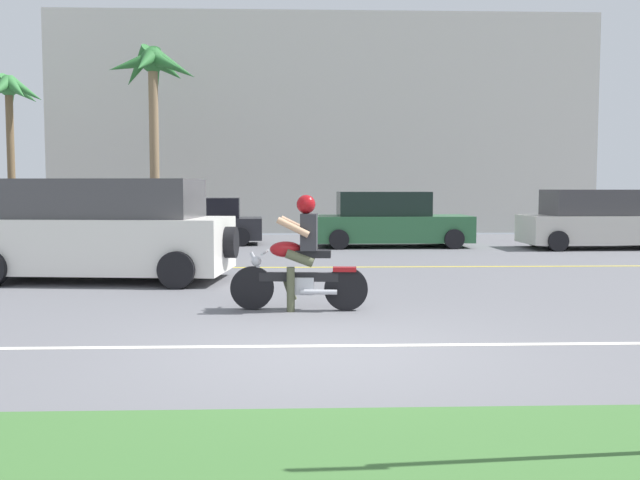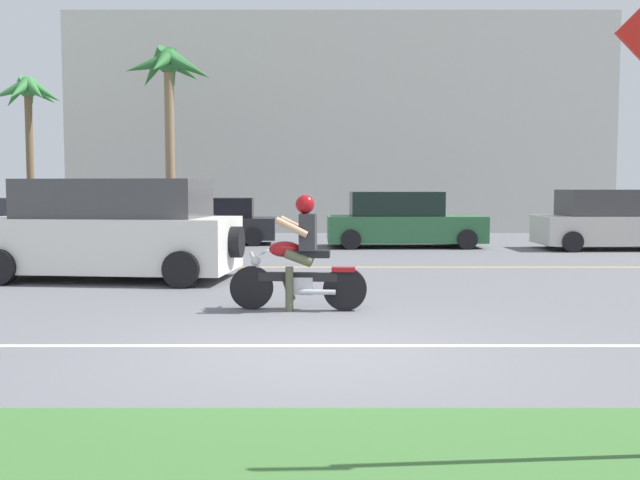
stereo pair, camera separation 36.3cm
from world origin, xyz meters
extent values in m
cube|color=slate|center=(0.00, 3.00, -0.02)|extent=(56.00, 30.00, 0.04)
cube|color=silver|center=(0.00, 0.12, 0.00)|extent=(50.40, 0.12, 0.01)
cube|color=yellow|center=(0.00, 7.62, 0.00)|extent=(50.40, 0.12, 0.01)
cylinder|color=black|center=(-0.91, 2.43, 0.30)|extent=(0.62, 0.15, 0.61)
cylinder|color=black|center=(0.40, 2.31, 0.30)|extent=(0.62, 0.15, 0.61)
cylinder|color=#B7BAC1|center=(-0.81, 2.42, 0.56)|extent=(0.28, 0.08, 0.53)
cube|color=black|center=(-0.26, 2.37, 0.47)|extent=(1.11, 0.20, 0.12)
cube|color=#B7BAC1|center=(-0.21, 2.37, 0.35)|extent=(0.34, 0.23, 0.24)
ellipsoid|color=maroon|center=(-0.44, 2.39, 0.85)|extent=(0.45, 0.24, 0.22)
cube|color=black|center=(-0.05, 2.35, 0.79)|extent=(0.51, 0.27, 0.10)
cube|color=maroon|center=(0.38, 2.31, 0.58)|extent=(0.34, 0.19, 0.06)
cylinder|color=#B7BAC1|center=(-0.73, 2.42, 0.81)|extent=(0.09, 0.63, 0.04)
sphere|color=#B7BAC1|center=(-0.85, 2.43, 0.69)|extent=(0.14, 0.14, 0.14)
cylinder|color=#B7BAC1|center=(0.02, 2.23, 0.27)|extent=(0.51, 0.12, 0.07)
cube|color=#2D2D33|center=(-0.11, 2.36, 1.10)|extent=(0.25, 0.34, 0.51)
sphere|color=maroon|center=(-0.16, 2.36, 1.48)|extent=(0.26, 0.26, 0.26)
cylinder|color=#51563D|center=(-0.23, 2.47, 0.74)|extent=(0.42, 0.17, 0.26)
cylinder|color=#51563D|center=(-0.25, 2.27, 0.74)|extent=(0.42, 0.17, 0.26)
cylinder|color=#51563D|center=(-0.37, 2.24, 0.31)|extent=(0.12, 0.12, 0.62)
cylinder|color=#51563D|center=(-0.39, 2.51, 0.27)|extent=(0.22, 0.13, 0.34)
cylinder|color=tan|center=(-0.30, 2.58, 1.17)|extent=(0.47, 0.13, 0.29)
cylinder|color=tan|center=(-0.34, 2.18, 1.17)|extent=(0.47, 0.13, 0.29)
cube|color=white|center=(-3.85, 5.68, 0.67)|extent=(4.76, 2.43, 0.98)
cube|color=#444346|center=(-3.76, 5.67, 1.52)|extent=(3.46, 2.02, 0.71)
cylinder|color=black|center=(-2.11, 6.47, 0.32)|extent=(0.66, 0.29, 0.64)
cylinder|color=black|center=(-5.39, 6.82, 0.32)|extent=(0.66, 0.29, 0.64)
cylinder|color=black|center=(-2.32, 4.53, 0.32)|extent=(0.66, 0.29, 0.64)
cylinder|color=black|center=(-1.48, 5.42, 0.72)|extent=(0.26, 0.59, 0.58)
cylinder|color=black|center=(-8.25, 12.70, 0.28)|extent=(0.57, 0.20, 0.56)
cylinder|color=black|center=(-8.20, 14.38, 0.28)|extent=(0.57, 0.20, 0.56)
cube|color=#232328|center=(-3.55, 13.81, 0.48)|extent=(4.54, 1.85, 0.65)
cube|color=black|center=(-3.28, 13.82, 1.11)|extent=(2.66, 1.53, 0.60)
cylinder|color=black|center=(-1.99, 14.70, 0.28)|extent=(0.57, 0.21, 0.56)
cylinder|color=black|center=(-5.19, 14.53, 0.28)|extent=(0.57, 0.21, 0.56)
cylinder|color=black|center=(-1.90, 13.09, 0.28)|extent=(0.57, 0.21, 0.56)
cylinder|color=black|center=(-5.11, 12.92, 0.28)|extent=(0.57, 0.21, 0.56)
cube|color=#2D663D|center=(2.52, 12.86, 0.53)|extent=(4.51, 1.84, 0.75)
cube|color=black|center=(2.25, 12.86, 1.25)|extent=(2.62, 1.57, 0.69)
cylinder|color=black|center=(0.91, 11.95, 0.28)|extent=(0.56, 0.19, 0.56)
cylinder|color=black|center=(4.14, 11.99, 0.28)|extent=(0.56, 0.19, 0.56)
cylinder|color=black|center=(0.89, 13.74, 0.28)|extent=(0.56, 0.19, 0.56)
cylinder|color=black|center=(4.12, 13.78, 0.28)|extent=(0.56, 0.19, 0.56)
cube|color=beige|center=(8.31, 12.04, 0.55)|extent=(4.38, 1.80, 0.78)
cube|color=#3B3A3D|center=(8.05, 12.03, 1.30)|extent=(2.55, 1.52, 0.72)
cylinder|color=black|center=(6.76, 11.15, 0.28)|extent=(0.56, 0.19, 0.56)
cylinder|color=black|center=(6.73, 12.87, 0.28)|extent=(0.56, 0.19, 0.56)
cylinder|color=black|center=(9.87, 12.93, 0.28)|extent=(0.56, 0.19, 0.56)
cylinder|color=#846B4C|center=(-4.96, 16.12, 2.94)|extent=(0.31, 0.31, 5.88)
sphere|color=#28662D|center=(-4.96, 16.12, 5.88)|extent=(0.81, 0.81, 0.81)
cone|color=#28662D|center=(-4.29, 16.21, 5.71)|extent=(1.65, 0.75, 1.18)
cone|color=#28662D|center=(-4.60, 16.70, 5.71)|extent=(1.31, 1.65, 1.02)
cone|color=#28662D|center=(-5.00, 16.80, 5.71)|extent=(0.63, 1.54, 1.38)
cone|color=#28662D|center=(-5.52, 16.51, 5.71)|extent=(1.48, 1.26, 1.48)
cone|color=#28662D|center=(-5.59, 15.87, 5.71)|extent=(1.69, 1.10, 1.00)
cone|color=#28662D|center=(-5.06, 15.45, 5.71)|extent=(0.76, 1.66, 1.15)
cone|color=#28662D|center=(-4.46, 15.66, 5.71)|extent=(1.55, 1.49, 1.00)
cylinder|color=brown|center=(-9.76, 16.40, 2.53)|extent=(0.24, 0.24, 5.05)
sphere|color=#337538|center=(-9.76, 16.40, 5.05)|extent=(0.64, 0.64, 0.64)
cone|color=#337538|center=(-9.20, 16.37, 4.91)|extent=(1.33, 0.52, 1.02)
cone|color=#337538|center=(-9.50, 16.90, 4.91)|extent=(1.02, 1.39, 0.91)
cone|color=#337538|center=(-9.91, 16.95, 4.91)|extent=(0.78, 1.40, 0.97)
cone|color=#337538|center=(-9.81, 15.84, 4.91)|extent=(0.56, 1.35, 1.01)
cone|color=#337538|center=(-9.35, 16.01, 4.91)|extent=(1.26, 1.24, 1.01)
cube|color=beige|center=(0.83, 21.00, 4.14)|extent=(20.75, 4.00, 8.27)
camera|label=1|loc=(-0.31, -7.33, 1.71)|focal=39.22mm
camera|label=2|loc=(0.05, -7.33, 1.71)|focal=39.22mm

